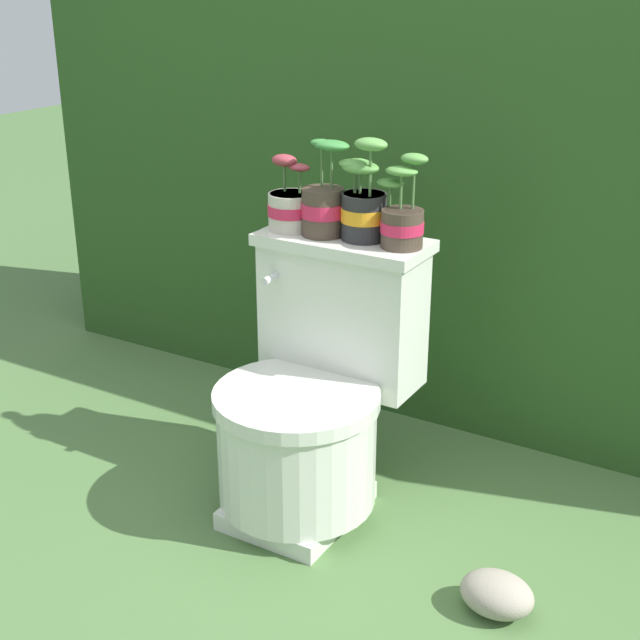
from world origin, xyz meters
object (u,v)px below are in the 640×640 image
Objects in this scene: potted_plant_midright at (402,218)px; garden_stone at (497,594)px; potted_plant_middle at (364,203)px; toilet at (313,399)px; potted_plant_left at (291,206)px; potted_plant_midleft at (324,204)px.

garden_stone is at bearing -38.27° from potted_plant_midright.
potted_plant_middle reaches higher than garden_stone.
potted_plant_left is (-0.15, 0.14, 0.46)m from toilet.
potted_plant_middle reaches higher than toilet.
potted_plant_midright reaches higher than potted_plant_left.
potted_plant_middle reaches higher than potted_plant_midleft.
toilet is at bearing -42.94° from potted_plant_left.
toilet is 0.66m from garden_stone.
potted_plant_midleft reaches higher than toilet.
garden_stone is (0.74, -0.32, -0.72)m from potted_plant_left.
garden_stone is at bearing -32.54° from potted_plant_middle.
toilet is 3.04× the size of potted_plant_midright.
potted_plant_middle is 1.57× the size of garden_stone.
potted_plant_midright is (0.22, 0.01, -0.01)m from potted_plant_midleft.
potted_plant_midleft is at bearing 110.52° from toilet.
garden_stone is (0.64, -0.32, -0.74)m from potted_plant_midleft.
toilet is at bearing -69.48° from potted_plant_midleft.
toilet is 2.66× the size of potted_plant_middle.
toilet is 3.60× the size of potted_plant_left.
potted_plant_left is 0.74× the size of potted_plant_middle.
toilet is 4.17× the size of garden_stone.
potted_plant_left is 1.16× the size of garden_stone.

